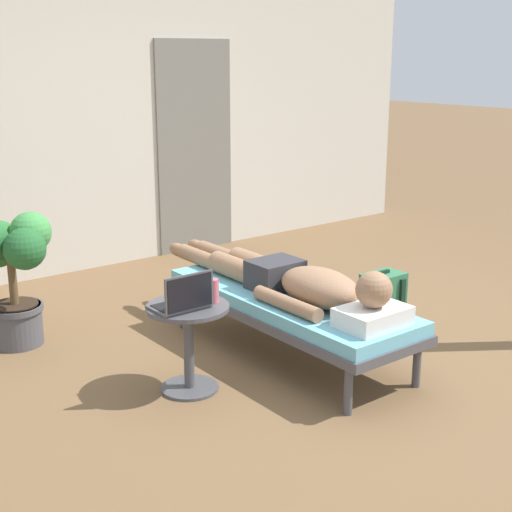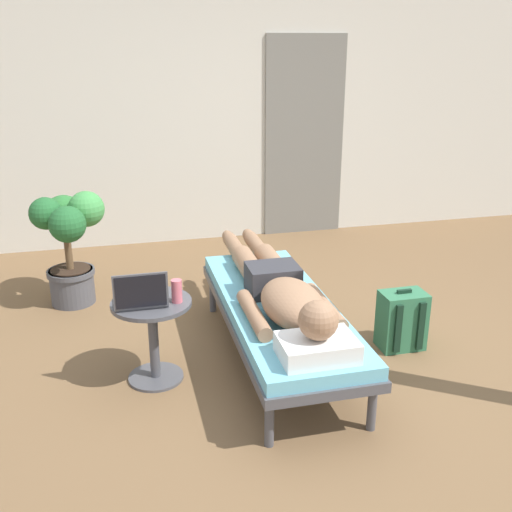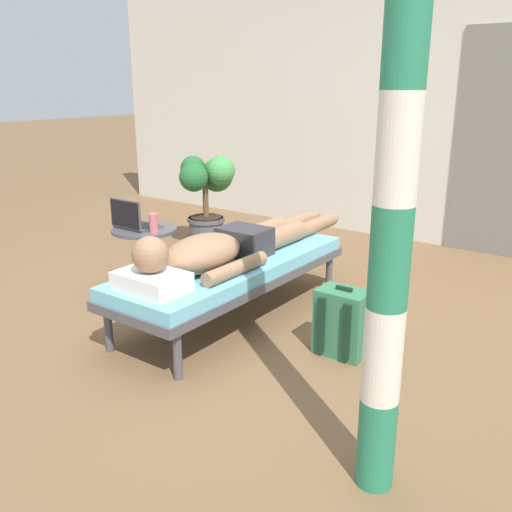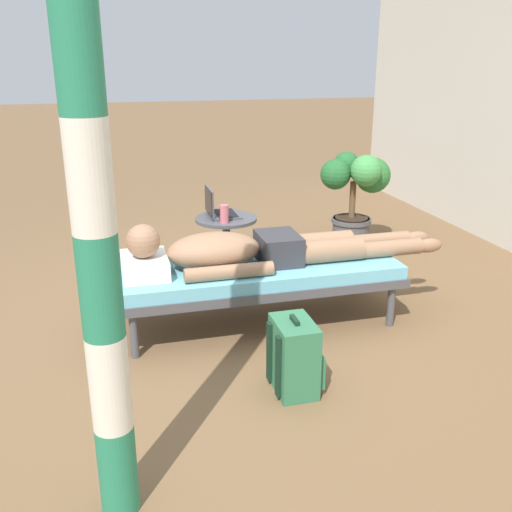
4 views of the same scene
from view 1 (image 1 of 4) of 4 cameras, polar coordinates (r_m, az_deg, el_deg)
The scene contains 10 objects.
ground_plane at distance 4.88m, azimuth 5.11°, elevation -7.63°, with size 40.00×40.00×0.00m, color brown.
house_wall_back at distance 6.81m, azimuth -12.65°, elevation 10.42°, with size 7.60×0.20×2.70m, color beige.
house_door_panel at distance 7.25m, azimuth -4.78°, elevation 8.41°, with size 0.84×0.03×2.04m, color slate.
lounge_chair at distance 4.75m, azimuth 2.56°, elevation -3.77°, with size 0.67×1.87×0.42m.
person_reclining at distance 4.66m, azimuth 2.99°, elevation -1.95°, with size 0.53×2.17×0.32m.
side_table at distance 4.27m, azimuth -5.29°, elevation -5.96°, with size 0.48×0.48×0.52m.
laptop at distance 4.12m, azimuth -5.68°, elevation -3.43°, with size 0.31×0.24×0.23m.
drink_glass at distance 4.24m, azimuth -3.34°, elevation -2.71°, with size 0.06×0.06×0.14m, color #D86672.
backpack at distance 5.35m, azimuth 9.76°, elevation -3.43°, with size 0.30×0.26×0.42m.
potted_plant at distance 5.14m, azimuth -18.44°, elevation -0.74°, with size 0.56×0.69×0.89m.
Camera 1 is at (-3.09, -3.26, 1.92)m, focal length 51.49 mm.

